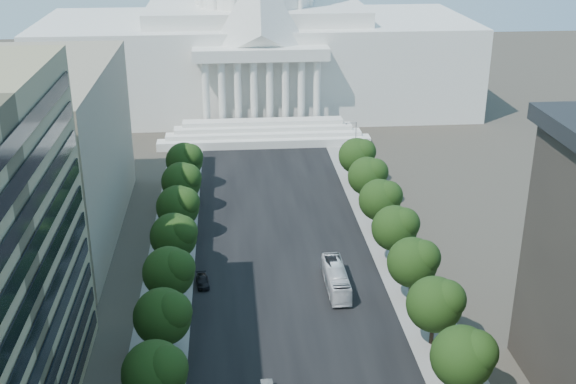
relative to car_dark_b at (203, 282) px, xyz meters
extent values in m
cube|color=black|center=(13.50, 11.30, -0.67)|extent=(30.00, 260.00, 0.01)
cube|color=gray|center=(-5.50, 11.30, -0.67)|extent=(8.00, 260.00, 0.02)
cube|color=gray|center=(32.50, 11.30, -0.67)|extent=(8.00, 260.00, 0.02)
cube|color=white|center=(13.50, 106.30, 11.83)|extent=(120.00, 50.00, 25.00)
cube|color=white|center=(13.50, 106.30, 26.33)|extent=(60.00, 40.00, 4.00)
cube|color=white|center=(13.50, 79.30, 19.83)|extent=(34.00, 8.00, 3.00)
cube|color=gray|center=(-34.50, 21.30, 14.33)|extent=(38.00, 52.00, 30.00)
sphere|color=black|center=(-4.50, -30.70, 5.50)|extent=(7.60, 7.60, 7.60)
sphere|color=black|center=(-3.17, -31.46, 6.64)|extent=(5.32, 5.32, 5.32)
cylinder|color=#33261C|center=(-4.50, -18.70, 0.80)|extent=(0.56, 0.56, 2.94)
sphere|color=black|center=(-4.50, -18.70, 5.50)|extent=(7.60, 7.60, 7.60)
sphere|color=black|center=(-3.17, -19.46, 6.64)|extent=(5.32, 5.32, 5.32)
cylinder|color=#33261C|center=(-4.50, -6.70, 0.80)|extent=(0.56, 0.56, 2.94)
sphere|color=black|center=(-4.50, -6.70, 5.50)|extent=(7.60, 7.60, 7.60)
sphere|color=black|center=(-3.17, -7.46, 6.64)|extent=(5.32, 5.32, 5.32)
cylinder|color=#33261C|center=(-4.50, 5.30, 0.80)|extent=(0.56, 0.56, 2.94)
sphere|color=black|center=(-4.50, 5.30, 5.50)|extent=(7.60, 7.60, 7.60)
sphere|color=black|center=(-3.17, 4.54, 6.64)|extent=(5.32, 5.32, 5.32)
cylinder|color=#33261C|center=(-4.50, 17.30, 0.80)|extent=(0.56, 0.56, 2.94)
sphere|color=black|center=(-4.50, 17.30, 5.50)|extent=(7.60, 7.60, 7.60)
sphere|color=black|center=(-3.17, 16.54, 6.64)|extent=(5.32, 5.32, 5.32)
cylinder|color=#33261C|center=(-4.50, 29.30, 0.80)|extent=(0.56, 0.56, 2.94)
sphere|color=black|center=(-4.50, 29.30, 5.50)|extent=(7.60, 7.60, 7.60)
sphere|color=black|center=(-3.17, 28.54, 6.64)|extent=(5.32, 5.32, 5.32)
cylinder|color=#33261C|center=(-4.50, 41.30, 0.80)|extent=(0.56, 0.56, 2.94)
sphere|color=black|center=(-4.50, 41.30, 5.50)|extent=(7.60, 7.60, 7.60)
sphere|color=black|center=(-3.17, 40.54, 6.64)|extent=(5.32, 5.32, 5.32)
sphere|color=black|center=(31.50, -30.70, 5.50)|extent=(7.60, 7.60, 7.60)
sphere|color=black|center=(32.83, -31.46, 6.64)|extent=(5.32, 5.32, 5.32)
cylinder|color=#33261C|center=(31.50, -18.70, 0.80)|extent=(0.56, 0.56, 2.94)
sphere|color=black|center=(31.50, -18.70, 5.50)|extent=(7.60, 7.60, 7.60)
sphere|color=black|center=(32.83, -19.46, 6.64)|extent=(5.32, 5.32, 5.32)
cylinder|color=#33261C|center=(31.50, -6.70, 0.80)|extent=(0.56, 0.56, 2.94)
sphere|color=black|center=(31.50, -6.70, 5.50)|extent=(7.60, 7.60, 7.60)
sphere|color=black|center=(32.83, -7.46, 6.64)|extent=(5.32, 5.32, 5.32)
cylinder|color=#33261C|center=(31.50, 5.30, 0.80)|extent=(0.56, 0.56, 2.94)
sphere|color=black|center=(31.50, 5.30, 5.50)|extent=(7.60, 7.60, 7.60)
sphere|color=black|center=(32.83, 4.54, 6.64)|extent=(5.32, 5.32, 5.32)
cylinder|color=#33261C|center=(31.50, 17.30, 0.80)|extent=(0.56, 0.56, 2.94)
sphere|color=black|center=(31.50, 17.30, 5.50)|extent=(7.60, 7.60, 7.60)
sphere|color=black|center=(32.83, 16.54, 6.64)|extent=(5.32, 5.32, 5.32)
cylinder|color=#33261C|center=(31.50, 29.30, 0.80)|extent=(0.56, 0.56, 2.94)
sphere|color=black|center=(31.50, 29.30, 5.50)|extent=(7.60, 7.60, 7.60)
sphere|color=black|center=(32.83, 28.54, 6.64)|extent=(5.32, 5.32, 5.32)
cylinder|color=#33261C|center=(31.50, 41.30, 0.80)|extent=(0.56, 0.56, 2.94)
sphere|color=black|center=(31.50, 41.30, 5.50)|extent=(7.60, 7.60, 7.60)
sphere|color=black|center=(32.83, 40.54, 6.64)|extent=(5.32, 5.32, 5.32)
cylinder|color=gray|center=(34.00, -18.70, 3.83)|extent=(0.18, 0.18, 9.00)
cylinder|color=gray|center=(32.80, -18.70, 8.13)|extent=(2.40, 0.14, 0.14)
sphere|color=gray|center=(31.70, -18.70, 8.03)|extent=(0.44, 0.44, 0.44)
cylinder|color=gray|center=(34.00, 6.30, 3.83)|extent=(0.18, 0.18, 9.00)
cylinder|color=gray|center=(32.80, 6.30, 8.13)|extent=(2.40, 0.14, 0.14)
sphere|color=gray|center=(31.70, 6.30, 8.03)|extent=(0.44, 0.44, 0.44)
cylinder|color=gray|center=(34.00, 31.30, 3.83)|extent=(0.18, 0.18, 9.00)
cylinder|color=gray|center=(32.80, 31.30, 8.13)|extent=(2.40, 0.14, 0.14)
sphere|color=gray|center=(31.70, 31.30, 8.03)|extent=(0.44, 0.44, 0.44)
cylinder|color=gray|center=(34.00, 56.30, 3.83)|extent=(0.18, 0.18, 9.00)
cylinder|color=gray|center=(32.80, 56.30, 8.13)|extent=(2.40, 0.14, 0.14)
sphere|color=gray|center=(31.70, 56.30, 8.03)|extent=(0.44, 0.44, 0.44)
imported|color=black|center=(0.00, 0.00, 0.00)|extent=(2.40, 4.80, 1.34)
imported|color=silver|center=(20.72, -2.86, 1.09)|extent=(2.99, 12.66, 3.52)
camera|label=1|loc=(4.84, -100.16, 55.83)|focal=45.00mm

